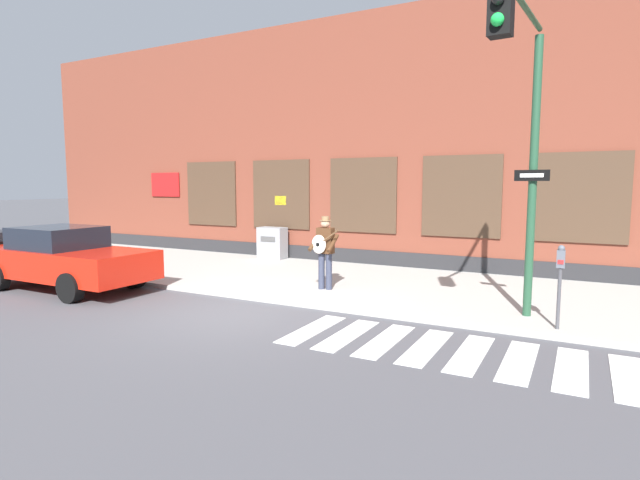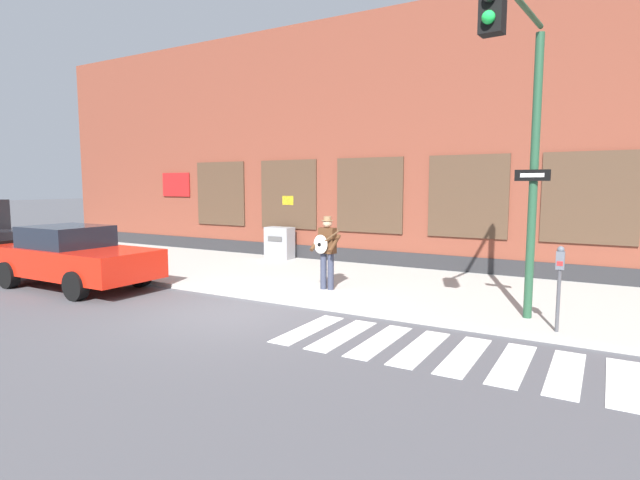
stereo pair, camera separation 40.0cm
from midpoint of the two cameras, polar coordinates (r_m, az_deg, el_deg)
The scene contains 9 objects.
ground_plane at distance 10.19m, azimuth -10.65°, elevation -8.25°, with size 160.00×160.00×0.00m, color #4C4C51.
sidewalk at distance 13.20m, azimuth -0.56°, elevation -4.54°, with size 28.00×5.35×0.12m.
building_backdrop at distance 17.26m, azimuth 6.96°, elevation 10.53°, with size 28.00×4.06×7.67m.
crosswalk at distance 8.08m, azimuth 13.02°, elevation -12.18°, with size 5.20×1.90×0.01m.
red_car at distance 13.76m, azimuth -27.92°, elevation -1.84°, with size 4.61×2.00×1.53m.
busker at distance 11.55m, azimuth -0.50°, elevation -0.94°, with size 0.71×0.52×1.71m.
traffic_light at distance 8.76m, azimuth 20.89°, elevation 13.78°, with size 0.70×3.14×5.24m.
parking_meter at distance 9.20m, azimuth 24.63°, elevation -3.56°, with size 0.13×0.11×1.44m.
utility_box at distance 16.56m, azimuth -6.16°, elevation -0.34°, with size 0.91×0.53×1.04m.
Camera 1 is at (6.01, -7.79, 2.55)m, focal length 28.00 mm.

